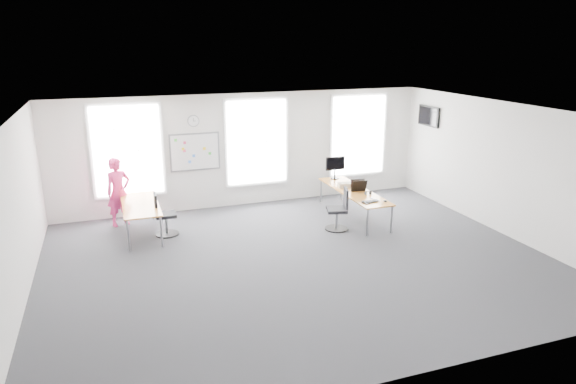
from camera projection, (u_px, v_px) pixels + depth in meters
name	position (u px, v px, depth m)	size (l,w,h in m)	color
floor	(298.00, 260.00, 10.44)	(10.00, 10.00, 0.00)	#28282D
ceiling	(299.00, 113.00, 9.58)	(10.00, 10.00, 0.00)	white
wall_back	(246.00, 150.00, 13.62)	(10.00, 10.00, 0.00)	white
wall_front	(412.00, 275.00, 6.40)	(10.00, 10.00, 0.00)	white
wall_left	(14.00, 219.00, 8.41)	(10.00, 10.00, 0.00)	white
wall_right	(505.00, 169.00, 11.62)	(10.00, 10.00, 0.00)	white
window_left	(127.00, 151.00, 12.58)	(1.60, 0.06, 2.20)	silver
window_mid	(257.00, 142.00, 13.64)	(1.60, 0.06, 2.20)	silver
window_right	(358.00, 135.00, 14.60)	(1.60, 0.06, 2.20)	silver
desk_right	(354.00, 192.00, 12.88)	(0.75, 2.80, 0.68)	#BF6E2C
desk_left	(140.00, 206.00, 11.68)	(0.80, 2.00, 0.73)	#BF6E2C
chair_right	(339.00, 212.00, 12.04)	(0.57, 0.57, 1.01)	black
chair_left	(163.00, 217.00, 11.69)	(0.54, 0.54, 1.00)	black
person	(119.00, 192.00, 12.23)	(0.60, 0.40, 1.66)	#E32E71
whiteboard	(195.00, 152.00, 13.15)	(1.20, 0.03, 0.90)	white
wall_clock	(193.00, 121.00, 12.92)	(0.30, 0.30, 0.04)	gray
tv	(429.00, 116.00, 14.08)	(0.06, 0.90, 0.55)	black
keyboard	(370.00, 202.00, 11.94)	(0.43, 0.15, 0.02)	black
mouse	(385.00, 201.00, 11.95)	(0.08, 0.12, 0.05)	black
lens_cap	(372.00, 198.00, 12.23)	(0.07, 0.07, 0.01)	black
headphones	(368.00, 193.00, 12.51)	(0.16, 0.09, 0.09)	black
laptop_sleeve	(359.00, 186.00, 12.75)	(0.38, 0.23, 0.30)	black
paper_stack	(344.00, 185.00, 13.15)	(0.33, 0.24, 0.11)	beige
monitor	(335.00, 166.00, 13.84)	(0.55, 0.23, 0.61)	black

